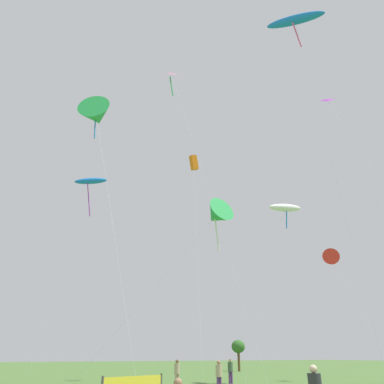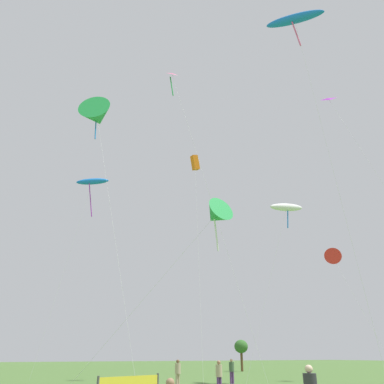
{
  "view_description": "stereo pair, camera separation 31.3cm",
  "coord_description": "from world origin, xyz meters",
  "views": [
    {
      "loc": [
        -12.71,
        -12.83,
        2.13
      ],
      "look_at": [
        -0.85,
        10.37,
        13.23
      ],
      "focal_mm": 35.87,
      "sensor_mm": 36.0,
      "label": 1
    },
    {
      "loc": [
        -12.44,
        -12.97,
        2.13
      ],
      "look_at": [
        -0.85,
        10.37,
        13.23
      ],
      "focal_mm": 35.87,
      "sensor_mm": 36.0,
      "label": 2
    }
  ],
  "objects": [
    {
      "name": "person_standing_1",
      "position": [
        5.75,
        16.4,
        1.07
      ],
      "size": [
        0.41,
        0.41,
        1.85
      ],
      "rotation": [
        0.0,
        0.0,
        6.13
      ],
      "color": "#593372",
      "rests_on": "ground"
    },
    {
      "name": "person_standing_2",
      "position": [
        0.05,
        14.49,
        1.06
      ],
      "size": [
        0.41,
        0.41,
        1.84
      ],
      "rotation": [
        0.0,
        0.0,
        3.44
      ],
      "color": "tan",
      "rests_on": "ground"
    },
    {
      "name": "person_standing_4",
      "position": [
        0.75,
        9.84,
        1.05
      ],
      "size": [
        0.41,
        0.41,
        1.82
      ],
      "rotation": [
        0.0,
        0.0,
        3.31
      ],
      "color": "#593372",
      "rests_on": "ground"
    },
    {
      "name": "kite_flying_0",
      "position": [
        3.33,
        2.16,
        24.47
      ],
      "size": [
        3.18,
        4.05,
        25.31
      ],
      "color": "silver",
      "rests_on": "ground"
    },
    {
      "name": "kite_flying_1",
      "position": [
        -4.89,
        28.03,
        20.46
      ],
      "size": [
        5.43,
        2.16,
        21.03
      ],
      "color": "silver",
      "rests_on": "ground"
    },
    {
      "name": "kite_flying_2",
      "position": [
        15.46,
        10.51,
        26.94
      ],
      "size": [
        2.06,
        10.2,
        27.91
      ],
      "color": "silver",
      "rests_on": "ground"
    },
    {
      "name": "kite_flying_3",
      "position": [
        -1.07,
        6.61,
        10.19
      ],
      "size": [
        8.48,
        5.27,
        11.25
      ],
      "color": "silver",
      "rests_on": "ground"
    },
    {
      "name": "kite_flying_4",
      "position": [
        16.56,
        14.21,
        10.99
      ],
      "size": [
        1.99,
        5.71,
        11.82
      ],
      "color": "silver",
      "rests_on": "ground"
    },
    {
      "name": "kite_flying_5",
      "position": [
        4.51,
        20.43,
        21.56
      ],
      "size": [
        2.91,
        6.36,
        22.5
      ],
      "color": "silver",
      "rests_on": "ground"
    },
    {
      "name": "kite_flying_6",
      "position": [
        -7.15,
        17.07,
        22.14
      ],
      "size": [
        4.49,
        9.6,
        23.81
      ],
      "color": "silver",
      "rests_on": "ground"
    },
    {
      "name": "kite_flying_7",
      "position": [
        -1.58,
        12.76,
        25.08
      ],
      "size": [
        4.94,
        6.13,
        26.25
      ],
      "color": "silver",
      "rests_on": "ground"
    },
    {
      "name": "kite_flying_8",
      "position": [
        10.08,
        12.77,
        14.67
      ],
      "size": [
        7.54,
        1.12,
        15.38
      ],
      "color": "silver",
      "rests_on": "ground"
    },
    {
      "name": "park_tree_2",
      "position": [
        20.58,
        37.54,
        3.2
      ],
      "size": [
        1.94,
        1.94,
        4.2
      ],
      "color": "brown",
      "rests_on": "ground"
    }
  ]
}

